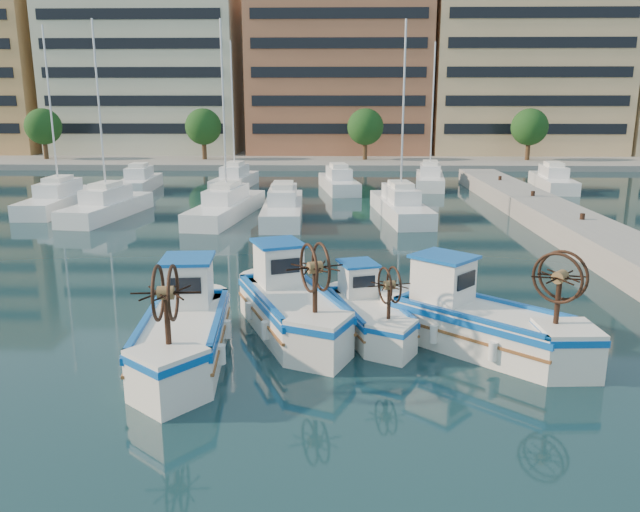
# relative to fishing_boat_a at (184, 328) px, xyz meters

# --- Properties ---
(ground) EXTENTS (300.00, 300.00, 0.00)m
(ground) POSITION_rel_fishing_boat_a_xyz_m (3.38, 0.88, -0.90)
(ground) COLOR #16383B
(ground) RESTS_ON ground
(quay) EXTENTS (3.00, 60.00, 1.20)m
(quay) POSITION_rel_fishing_boat_a_xyz_m (16.38, 8.88, -0.30)
(quay) COLOR gray
(quay) RESTS_ON ground
(waterfront) EXTENTS (180.00, 40.00, 25.60)m
(waterfront) POSITION_rel_fishing_boat_a_xyz_m (12.61, 65.92, 10.20)
(waterfront) COLOR gray
(waterfront) RESTS_ON ground
(yacht_marina) EXTENTS (38.55, 24.16, 11.50)m
(yacht_marina) POSITION_rel_fishing_boat_a_xyz_m (0.61, 27.90, -0.37)
(yacht_marina) COLOR white
(yacht_marina) RESTS_ON ground
(fishing_boat_a) EXTENTS (2.55, 5.31, 3.25)m
(fishing_boat_a) POSITION_rel_fishing_boat_a_xyz_m (0.00, 0.00, 0.00)
(fishing_boat_a) COLOR white
(fishing_boat_a) RESTS_ON ground
(fishing_boat_b) EXTENTS (3.82, 5.40, 3.25)m
(fishing_boat_b) POSITION_rel_fishing_boat_a_xyz_m (2.75, 2.21, 0.00)
(fishing_boat_b) COLOR white
(fishing_boat_b) RESTS_ON ground
(fishing_boat_c) EXTENTS (2.68, 4.15, 2.51)m
(fishing_boat_c) POSITION_rel_fishing_boat_a_xyz_m (5.11, 2.16, -0.20)
(fishing_boat_c) COLOR white
(fishing_boat_c) RESTS_ON ground
(fishing_boat_d) EXTENTS (5.07, 4.87, 3.23)m
(fishing_boat_d) POSITION_rel_fishing_boat_a_xyz_m (8.18, 0.93, -0.01)
(fishing_boat_d) COLOR white
(fishing_boat_d) RESTS_ON ground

